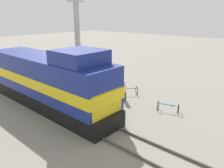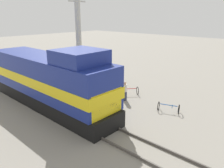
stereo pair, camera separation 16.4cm
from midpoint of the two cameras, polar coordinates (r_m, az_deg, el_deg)
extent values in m
plane|color=gray|center=(15.55, -11.92, -7.70)|extent=(120.00, 120.00, 0.00)
cube|color=#4C4742|center=(15.15, -14.12, -8.25)|extent=(0.08, 28.87, 0.15)
cube|color=#4C4742|center=(15.91, -9.86, -6.67)|extent=(0.08, 28.87, 0.15)
cube|color=black|center=(17.01, -16.40, -3.84)|extent=(2.60, 12.47, 1.07)
cube|color=navy|center=(16.44, -16.96, 2.28)|extent=(2.83, 11.97, 2.69)
cube|color=yellow|center=(16.51, -16.88, 1.38)|extent=(2.87, 12.10, 0.70)
cube|color=yellow|center=(12.73, -4.39, -4.29)|extent=(2.40, 1.75, 1.48)
cube|color=navy|center=(13.06, -8.86, 6.99)|extent=(2.66, 2.74, 0.85)
cylinder|color=#B2B2AD|center=(20.15, -9.19, 11.14)|extent=(0.49, 0.49, 8.70)
cube|color=#B2B2AD|center=(20.06, -9.68, 20.56)|extent=(1.80, 0.12, 0.12)
cylinder|color=#4C4C4C|center=(20.55, -3.34, 1.65)|extent=(0.05, 0.05, 1.81)
cone|color=orange|center=(20.35, -3.38, 3.75)|extent=(2.30, 2.30, 0.52)
cube|color=#595959|center=(22.87, -6.10, 3.68)|extent=(0.12, 0.12, 2.15)
cube|color=yellow|center=(22.55, -6.23, 7.58)|extent=(2.17, 0.08, 1.02)
sphere|color=#236028|center=(21.63, -3.57, 1.39)|extent=(1.03, 1.03, 1.03)
cube|color=#2D3347|center=(17.44, 2.91, -3.13)|extent=(0.30, 0.20, 0.75)
cylinder|color=silver|center=(17.22, 2.95, -1.05)|extent=(0.34, 0.34, 0.59)
sphere|color=tan|center=(17.09, 2.97, 0.24)|extent=(0.22, 0.22, 0.22)
torus|color=black|center=(18.49, 1.68, -1.94)|extent=(0.50, 0.58, 0.72)
torus|color=black|center=(18.79, 6.23, -1.72)|extent=(0.50, 0.58, 0.72)
cube|color=#A51919|center=(18.56, 3.99, -1.22)|extent=(1.00, 0.87, 0.04)
cylinder|color=#A51919|center=(18.54, 3.18, -1.50)|extent=(0.04, 0.04, 0.30)
torus|color=black|center=(15.87, 16.65, -6.24)|extent=(0.64, 0.26, 0.66)
torus|color=black|center=(16.04, 11.65, -5.58)|extent=(0.64, 0.26, 0.66)
cube|color=#194C99|center=(15.87, 14.19, -5.29)|extent=(0.43, 1.14, 0.04)
cylinder|color=#194C99|center=(15.87, 15.05, -5.66)|extent=(0.04, 0.04, 0.27)
camera|label=1|loc=(0.08, -90.36, -0.11)|focal=35.00mm
camera|label=2|loc=(0.08, 89.64, 0.11)|focal=35.00mm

